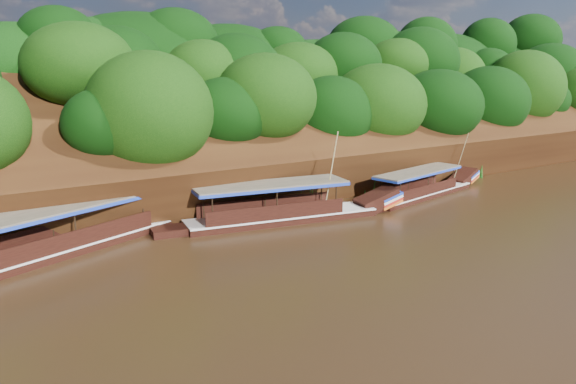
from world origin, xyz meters
name	(u,v)px	position (x,y,z in m)	size (l,w,h in m)	color
ground	(375,244)	(0.00, 0.00, 0.00)	(160.00, 160.00, 0.00)	black
riverbank	(208,159)	(-0.01, 22.73, 1.89)	(120.00, 30.06, 19.40)	black
boat_0	(427,189)	(11.99, 7.18, 0.50)	(13.73, 4.46, 5.24)	black
boat_1	(293,212)	(-1.19, 6.88, 0.61)	(15.71, 4.88, 6.51)	black
boat_2	(92,234)	(-13.92, 9.00, 0.61)	(16.70, 8.30, 6.34)	black
reeds	(249,203)	(-3.09, 9.54, 0.87)	(50.35, 2.41, 2.01)	#1F6419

